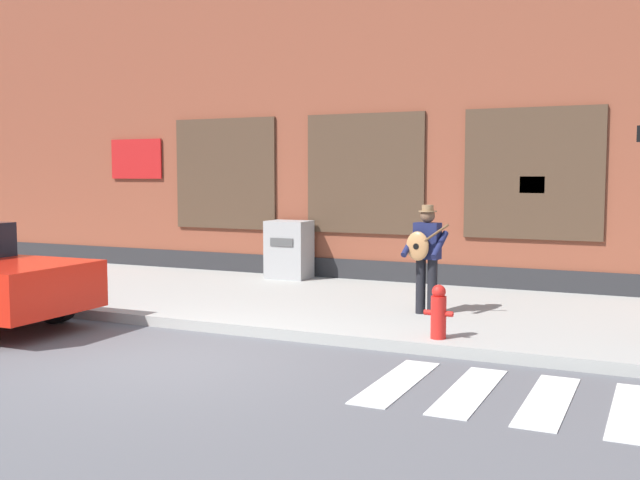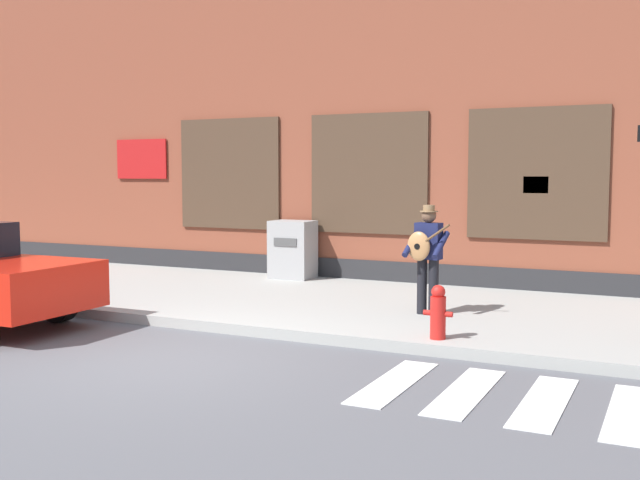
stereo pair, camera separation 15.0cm
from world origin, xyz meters
The scene contains 7 objects.
ground_plane centered at (0.00, 0.00, 0.00)m, with size 160.00×160.00×0.00m, color #56565B.
sidewalk centered at (0.00, 4.05, 0.08)m, with size 28.00×4.98×0.15m.
building_backdrop centered at (0.00, 8.54, 3.33)m, with size 28.00×4.06×6.67m.
crosswalk centered at (5.26, 0.26, 0.01)m, with size 5.20×1.90×0.01m.
busker centered at (2.20, 3.47, 1.09)m, with size 0.71×0.56×1.65m.
utility_box centered at (-1.47, 6.09, 0.74)m, with size 0.85×0.65×1.17m.
fire_hydrant centered at (2.86, 1.91, 0.50)m, with size 0.38×0.20×0.70m.
Camera 2 is at (5.63, -7.26, 2.27)m, focal length 42.00 mm.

